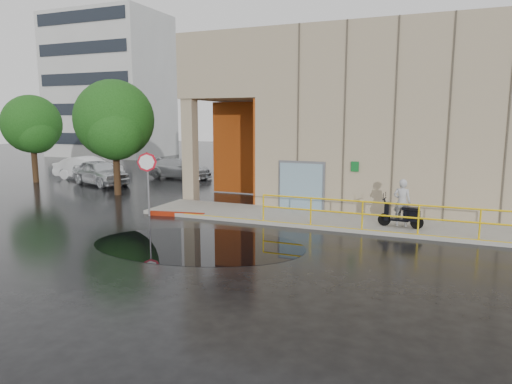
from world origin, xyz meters
TOP-DOWN VIEW (x-y plane):
  - ground at (0.00, 0.00)m, footprint 120.00×120.00m
  - sidewalk at (4.00, 4.50)m, footprint 20.00×3.00m
  - building at (5.10, 10.98)m, footprint 20.00×10.17m
  - guardrail at (4.25, 3.15)m, footprint 9.56×0.06m
  - distant_building at (-28.00, 27.98)m, footprint 12.00×8.08m
  - person at (4.56, 4.23)m, footprint 0.68×0.48m
  - scooter at (4.58, 3.92)m, footprint 1.63×0.65m
  - stop_sign at (-5.50, 2.69)m, footprint 0.68×0.51m
  - red_curb at (-4.38, 3.10)m, footprint 2.40×0.59m
  - puddle at (-1.41, -0.44)m, footprint 7.66×5.37m
  - car_a at (-13.73, 9.32)m, footprint 4.90×3.31m
  - car_b at (-16.34, 11.20)m, footprint 4.75×2.16m
  - car_c at (-10.87, 13.93)m, footprint 4.76×2.05m
  - tree_near at (-10.13, 6.47)m, footprint 4.15×4.17m
  - tree_far at (-18.26, 8.60)m, footprint 3.69×3.66m

SIDE VIEW (x-z plane):
  - ground at x=0.00m, z-range 0.00..0.00m
  - puddle at x=-1.41m, z-range 0.00..0.01m
  - sidewalk at x=4.00m, z-range 0.00..0.15m
  - red_curb at x=-4.38m, z-range 0.00..0.18m
  - guardrail at x=4.25m, z-range 0.16..1.19m
  - car_c at x=-10.87m, z-range 0.00..1.37m
  - car_b at x=-16.34m, z-range 0.00..1.51m
  - car_a at x=-13.73m, z-range 0.00..1.55m
  - scooter at x=4.58m, z-range 0.24..1.49m
  - person at x=4.56m, z-range 0.15..1.89m
  - stop_sign at x=-5.50m, z-range 0.61..3.30m
  - tree_far at x=-18.26m, z-range 0.80..6.35m
  - tree_near at x=-10.13m, z-range 0.80..6.90m
  - building at x=5.10m, z-range 0.21..8.21m
  - distant_building at x=-28.00m, z-range 0.00..15.00m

